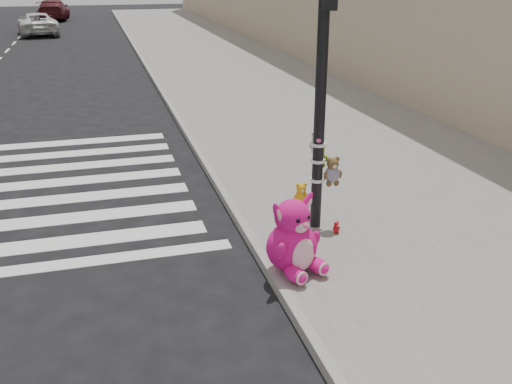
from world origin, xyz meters
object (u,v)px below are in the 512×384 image
object	(u,v)px
pink_bunny	(293,241)
car_white_near	(37,24)
red_teddy	(336,227)
signal_pole	(321,123)

from	to	relation	value
pink_bunny	car_white_near	world-z (taller)	car_white_near
red_teddy	car_white_near	xyz separation A→B (m)	(-6.30, 30.36, 0.41)
red_teddy	pink_bunny	bearing A→B (deg)	-159.02
signal_pole	red_teddy	bearing A→B (deg)	-62.91
signal_pole	car_white_near	world-z (taller)	signal_pole
signal_pole	red_teddy	distance (m)	1.58
signal_pole	red_teddy	world-z (taller)	signal_pole
pink_bunny	red_teddy	bearing A→B (deg)	19.71
pink_bunny	red_teddy	world-z (taller)	pink_bunny
red_teddy	signal_pole	bearing A→B (deg)	96.13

